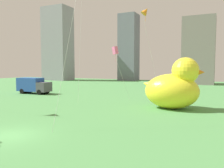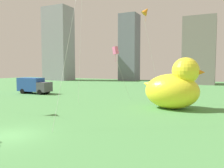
# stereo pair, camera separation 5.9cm
# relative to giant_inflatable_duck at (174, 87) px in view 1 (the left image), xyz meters

# --- Properties ---
(ground_plane) EXTENTS (140.00, 140.00, 0.00)m
(ground_plane) POSITION_rel_giant_inflatable_duck_xyz_m (-8.53, -15.51, -2.51)
(ground_plane) COLOR #4E8D4C
(giant_inflatable_duck) EXTENTS (7.11, 4.56, 5.90)m
(giant_inflatable_duck) POSITION_rel_giant_inflatable_duck_xyz_m (0.00, 0.00, 0.00)
(giant_inflatable_duck) COLOR yellow
(giant_inflatable_duck) RESTS_ON ground
(box_truck) EXTENTS (6.34, 2.59, 2.85)m
(box_truck) POSITION_rel_giant_inflatable_duck_xyz_m (-25.57, 4.19, -1.06)
(box_truck) COLOR #264CA5
(box_truck) RESTS_ON ground
(city_skyline) EXTENTS (57.10, 15.82, 26.17)m
(city_skyline) POSITION_rel_giant_inflatable_duck_xyz_m (-28.24, 42.54, 9.08)
(city_skyline) COLOR gray
(city_skyline) RESTS_ON ground
(kite_orange) EXTENTS (3.55, 3.48, 14.82)m
(kite_orange) POSITION_rel_giant_inflatable_duck_xyz_m (-6.63, 10.39, 11.51)
(kite_orange) COLOR silver
(kite_orange) RESTS_ON ground
(kite_pink) EXTENTS (2.62, 2.72, 7.86)m
(kite_pink) POSITION_rel_giant_inflatable_duck_xyz_m (-9.18, 3.91, 4.71)
(kite_pink) COLOR silver
(kite_pink) RESTS_ON ground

